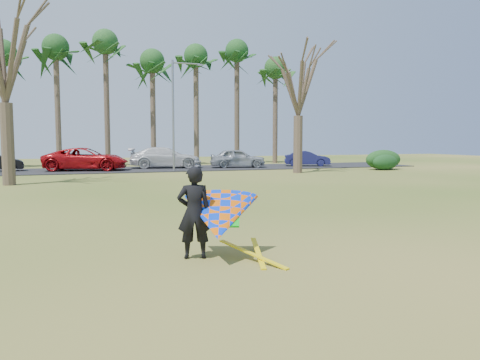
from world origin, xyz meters
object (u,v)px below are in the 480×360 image
object	(u,v)px
car_5	(307,159)
kite_flyer	(216,216)
streetlight	(175,110)
car_3	(166,158)
car_2	(86,159)
car_4	(238,158)
bare_tree_left	(4,48)
bare_tree_right	(299,78)

from	to	relation	value
car_5	kite_flyer	distance (m)	31.76
streetlight	car_3	bearing A→B (deg)	90.85
car_2	car_3	bearing A→B (deg)	-66.88
car_3	car_4	world-z (taller)	car_3
bare_tree_left	streetlight	distance (m)	12.58
bare_tree_left	bare_tree_right	bearing A→B (deg)	9.46
bare_tree_right	streetlight	world-z (taller)	bare_tree_right
car_4	kite_flyer	bearing A→B (deg)	171.31
car_2	car_4	size ratio (longest dim) A/B	1.34
bare_tree_left	car_4	size ratio (longest dim) A/B	2.16
car_3	kite_flyer	distance (m)	28.97
car_4	kite_flyer	world-z (taller)	kite_flyer
car_3	streetlight	bearing A→B (deg)	-167.70
car_5	kite_flyer	bearing A→B (deg)	173.06
streetlight	car_4	bearing A→B (deg)	23.62
bare_tree_left	kite_flyer	size ratio (longest dim) A/B	4.06
car_3	car_4	bearing A→B (deg)	-91.55
car_2	car_3	distance (m)	6.18
kite_flyer	streetlight	bearing A→B (deg)	80.00
bare_tree_left	car_5	distance (m)	24.79
car_3	car_4	xyz separation A→B (m)	(5.68, -1.31, -0.06)
bare_tree_left	car_3	size ratio (longest dim) A/B	1.70
bare_tree_left	bare_tree_right	distance (m)	18.25
car_4	car_3	bearing A→B (deg)	88.42
car_3	kite_flyer	size ratio (longest dim) A/B	2.39
streetlight	car_3	world-z (taller)	streetlight
bare_tree_left	streetlight	bearing A→B (deg)	34.57
streetlight	car_2	bearing A→B (deg)	156.16
car_3	car_4	size ratio (longest dim) A/B	1.27
bare_tree_left	streetlight	size ratio (longest dim) A/B	1.21
car_2	car_4	distance (m)	11.77
kite_flyer	bare_tree_right	bearing A→B (deg)	59.65
kite_flyer	car_3	bearing A→B (deg)	81.41
car_5	car_4	bearing A→B (deg)	113.13
bare_tree_right	car_4	xyz separation A→B (m)	(-2.22, 6.46, -5.74)
car_4	car_5	xyz separation A→B (m)	(6.31, -0.09, -0.12)
bare_tree_right	kite_flyer	world-z (taller)	bare_tree_right
bare_tree_right	car_2	world-z (taller)	bare_tree_right
car_3	car_5	bearing A→B (deg)	-85.24
streetlight	car_3	xyz separation A→B (m)	(-0.06, 3.77, -3.57)
car_3	kite_flyer	world-z (taller)	kite_flyer
car_2	car_4	world-z (taller)	car_2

